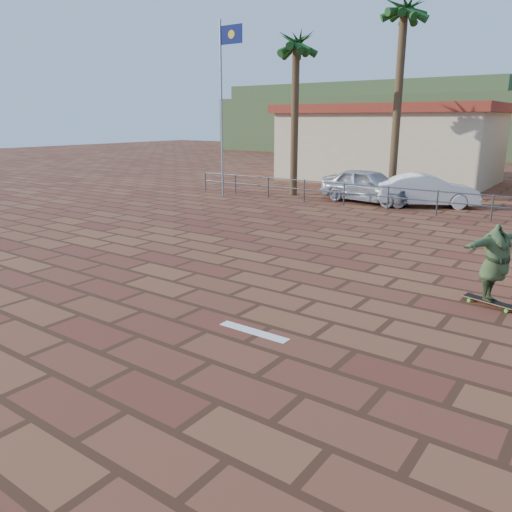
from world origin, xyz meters
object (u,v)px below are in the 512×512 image
Objects in this scene: longboard at (490,302)px; car_silver at (368,186)px; skateboarder at (495,263)px; car_white at (427,190)px.

longboard is 13.14m from car_silver.
skateboarder is 0.44× the size of car_silver.
skateboarder reaches higher than car_white.
car_silver is at bearing 139.67° from longboard.
car_silver is at bearing 53.54° from skateboarder.
skateboarder is 0.46× the size of car_white.
car_silver is 2.56m from car_white.
car_white is at bearing 42.66° from skateboarder.
car_silver reaches higher than car_white.
longboard is 0.58× the size of skateboarder.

